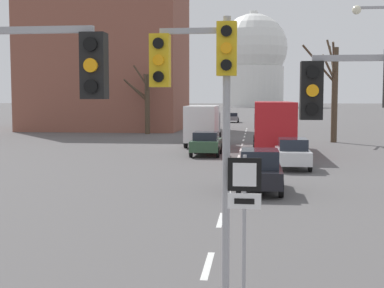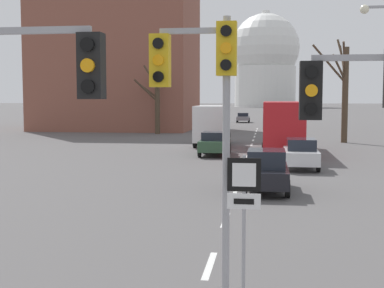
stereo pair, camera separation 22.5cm
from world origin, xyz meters
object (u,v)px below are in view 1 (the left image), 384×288
Objects in this scene: traffic_signal_near_right at (365,112)px; sedan_far_left at (232,117)px; sedan_near_right at (206,143)px; route_sign_post at (244,202)px; city_bus at (273,123)px; sedan_near_left at (260,171)px; traffic_signal_centre_tall at (204,87)px; delivery_truck at (203,124)px; sedan_mid_centre at (292,153)px.

traffic_signal_near_right is 74.01m from sedan_far_left.
sedan_far_left is (-0.35, 48.28, -0.03)m from sedan_near_right.
city_bus is at bearing 87.09° from route_sign_post.
sedan_near_left is 0.99× the size of sedan_far_left.
traffic_signal_near_right reaches higher than route_sign_post.
sedan_far_left is 46.13m from city_bus.
city_bus reaches higher than route_sign_post.
traffic_signal_centre_tall is 73.19m from sedan_far_left.
city_bus reaches higher than sedan_near_right.
route_sign_post reaches higher than sedan_near_right.
delivery_truck reaches higher than sedan_near_right.
sedan_near_left is at bearing -93.72° from city_bus.
sedan_mid_centre is 1.04× the size of sedan_far_left.
city_bus reaches higher than delivery_truck.
sedan_near_right is 7.53m from delivery_truck.
sedan_far_left is (-3.70, 61.54, -0.06)m from sedan_near_left.
sedan_near_left reaches higher than sedan_far_left.
city_bus is (1.40, 27.45, 0.19)m from route_sign_post.
delivery_truck is (-0.57, -40.86, 0.92)m from sedan_far_left.
traffic_signal_centre_tall reaches higher than route_sign_post.
route_sign_post is 0.68× the size of sedan_far_left.
traffic_signal_centre_tall is 32.45m from delivery_truck.
sedan_near_right is (-2.22, 24.80, -3.10)m from traffic_signal_centre_tall.
traffic_signal_near_right reaches higher than city_bus.
traffic_signal_near_right is at bearing -85.90° from sedan_far_left.
sedan_mid_centre reaches higher than sedan_near_right.
delivery_truck is at bearing 114.44° from sedan_mid_centre.
route_sign_post reaches higher than sedan_near_left.
sedan_near_right is (-4.95, 25.49, -2.67)m from traffic_signal_near_right.
sedan_near_left is at bearing -78.34° from delivery_truck.
sedan_mid_centre is 8.44m from city_bus.
traffic_signal_near_right reaches higher than sedan_near_left.
traffic_signal_centre_tall is 1.12× the size of traffic_signal_near_right.
traffic_signal_near_right is 2.60m from route_sign_post.
traffic_signal_centre_tall is 11.99m from sedan_near_left.
traffic_signal_centre_tall reaches higher than sedan_mid_centre.
route_sign_post reaches higher than sedan_mid_centre.
sedan_near_left is at bearing 84.37° from traffic_signal_centre_tall.
sedan_far_left is at bearing 92.01° from traffic_signal_centre_tall.
delivery_truck reaches higher than sedan_far_left.
traffic_signal_centre_tall is at bearing 162.71° from route_sign_post.
route_sign_post is at bearing -17.29° from traffic_signal_centre_tall.
delivery_truck is at bearing 136.55° from city_bus.
traffic_signal_centre_tall is 2.85m from traffic_signal_near_right.
route_sign_post is at bearing -91.84° from sedan_near_left.
sedan_near_right is 0.99× the size of sedan_far_left.
city_bus is at bearing 86.28° from sedan_near_left.
delivery_truck is at bearing 95.55° from traffic_signal_centre_tall.
traffic_signal_centre_tall is 25.09m from sedan_near_right.
sedan_far_left is at bearing 90.41° from sedan_near_right.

